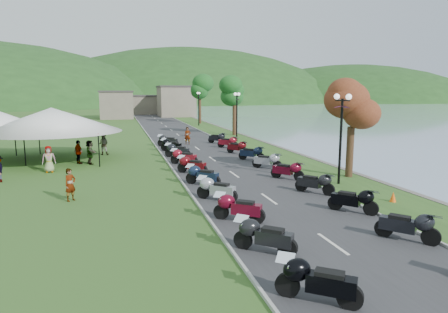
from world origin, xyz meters
TOP-DOWN VIEW (x-y plane):
  - road at (0.00, 40.00)m, footprint 7.00×120.00m
  - hills_backdrop at (0.00, 200.00)m, footprint 360.00×120.00m
  - far_building at (-2.00, 85.00)m, footprint 18.00×16.00m
  - moto_row_left at (-2.44, 16.38)m, footprint 2.60×41.38m
  - moto_row_right at (2.69, 19.81)m, footprint 2.60×36.42m
  - vendor_tent_main at (-11.66, 30.32)m, footprint 6.74×6.74m
  - tree_lakeside at (6.62, 19.55)m, footprint 2.52×2.52m
  - pedestrian_a at (-9.28, 18.17)m, footprint 0.71×0.71m
  - pedestrian_b at (-8.16, 32.43)m, footprint 0.93×0.62m

SIDE VIEW (x-z plane):
  - hills_backdrop at x=0.00m, z-range -38.00..38.00m
  - pedestrian_a at x=-9.28m, z-range -0.80..0.80m
  - pedestrian_b at x=-8.16m, z-range -0.88..0.88m
  - road at x=0.00m, z-range 0.00..0.02m
  - moto_row_left at x=-2.44m, z-range 0.00..1.10m
  - moto_row_right at x=2.69m, z-range 0.00..1.10m
  - vendor_tent_main at x=-11.66m, z-range 0.00..4.00m
  - far_building at x=-2.00m, z-range 0.00..5.00m
  - tree_lakeside at x=6.62m, z-range 0.00..7.00m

